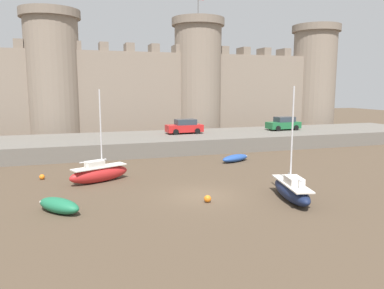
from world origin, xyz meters
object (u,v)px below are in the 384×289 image
Objects in this scene: rowboat_foreground_right at (235,158)px; car_quay_east at (185,127)px; sailboat_midflat_right at (99,173)px; sailboat_near_channel_right at (292,190)px; mooring_buoy_near_channel at (208,199)px; mooring_buoy_mid_mud at (106,167)px; car_quay_west at (284,124)px; rowboat_midflat_left at (59,205)px; mooring_buoy_off_centre at (42,177)px.

rowboat_foreground_right is 10.15m from car_quay_east.
rowboat_foreground_right is 0.50× the size of sailboat_midflat_right.
sailboat_near_channel_right reaches higher than car_quay_east.
sailboat_near_channel_right is 15.83× the size of mooring_buoy_near_channel.
mooring_buoy_mid_mud is 0.12× the size of car_quay_west.
rowboat_midflat_left is at bearing -108.23° from mooring_buoy_mid_mud.
mooring_buoy_mid_mud is at bearing 71.77° from rowboat_midflat_left.
car_quay_west reaches higher than mooring_buoy_near_channel.
mooring_buoy_off_centre is at bearing -157.29° from car_quay_west.
rowboat_midflat_left is (-13.17, 1.79, -0.21)m from sailboat_near_channel_right.
rowboat_foreground_right is at bearing 58.28° from mooring_buoy_near_channel.
car_quay_east is (9.61, 9.60, 2.03)m from mooring_buoy_mid_mud.
rowboat_midflat_left is 10.64m from mooring_buoy_mid_mud.
mooring_buoy_near_channel is at bearing -42.48° from mooring_buoy_off_centre.
mooring_buoy_mid_mud is (3.33, 10.10, -0.17)m from rowboat_midflat_left.
sailboat_midflat_right is at bearing 143.37° from sailboat_near_channel_right.
mooring_buoy_mid_mud is at bearing 129.62° from sailboat_near_channel_right.
mooring_buoy_near_channel is 13.08m from mooring_buoy_off_centre.
mooring_buoy_mid_mud is 24.12m from car_quay_west.
rowboat_foreground_right is 1.16× the size of rowboat_midflat_left.
mooring_buoy_off_centre is 0.80× the size of mooring_buoy_mid_mud.
car_quay_west is (26.91, 11.26, 2.08)m from mooring_buoy_off_centre.
car_quay_west is (12.32, 21.18, 1.65)m from sailboat_near_channel_right.
rowboat_foreground_right is 14.41m from car_quay_west.
mooring_buoy_off_centre is (-1.42, 8.13, -0.22)m from rowboat_midflat_left.
mooring_buoy_near_channel is (5.70, -6.83, -0.46)m from sailboat_midflat_right.
sailboat_midflat_right reaches higher than rowboat_foreground_right.
mooring_buoy_near_channel is 0.10× the size of car_quay_west.
rowboat_foreground_right is 12.49m from mooring_buoy_near_channel.
sailboat_near_channel_right is 13.26m from sailboat_midflat_right.
mooring_buoy_near_channel is at bearing -102.99° from car_quay_east.
mooring_buoy_near_channel is (-4.94, 1.08, -0.41)m from sailboat_near_channel_right.
sailboat_near_channel_right is at bearing -34.21° from mooring_buoy_off_centre.
sailboat_midflat_right is 15.36× the size of mooring_buoy_near_channel.
sailboat_near_channel_right is 1.03× the size of sailboat_midflat_right.
car_quay_east is at bearing 38.89° from mooring_buoy_off_centre.
mooring_buoy_off_centre is at bearing -173.70° from rowboat_foreground_right.
mooring_buoy_off_centre is 29.24m from car_quay_west.
mooring_buoy_near_channel is (8.23, -0.71, -0.20)m from rowboat_midflat_left.
sailboat_near_channel_right is 1.62× the size of car_quay_east.
car_quay_east is (4.71, 20.41, 2.06)m from mooring_buoy_near_channel.
car_quay_east reaches higher than mooring_buoy_near_channel.
sailboat_midflat_right is at bearing -162.81° from rowboat_foreground_right.
sailboat_midflat_right is 13.46× the size of mooring_buoy_mid_mud.
sailboat_midflat_right reaches higher than car_quay_east.
rowboat_midflat_left is 0.68× the size of car_quay_west.
rowboat_foreground_right reaches higher than mooring_buoy_mid_mud.
sailboat_near_channel_right reaches higher than rowboat_midflat_left.
mooring_buoy_off_centre is at bearing 145.79° from sailboat_near_channel_right.
rowboat_foreground_right is at bearing 82.09° from sailboat_near_channel_right.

